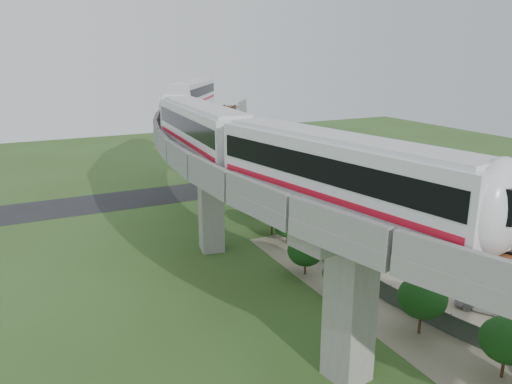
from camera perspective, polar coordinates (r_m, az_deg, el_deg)
ground at (r=37.62m, az=-0.49°, el=-12.23°), size 160.00×160.00×0.00m
dirt_lot at (r=43.53m, az=17.79°, el=-8.93°), size 18.00×26.00×0.04m
asphalt_road at (r=64.12m, az=-12.16°, el=-0.54°), size 60.00×8.00×0.03m
viaduct at (r=36.07m, az=4.99°, el=1.91°), size 19.58×73.98×11.40m
metro_train at (r=43.57m, az=-4.99°, el=8.67°), size 16.50×60.36×3.64m
fence at (r=41.99m, az=11.73°, el=-8.32°), size 3.87×38.73×1.50m
tree_0 at (r=59.82m, az=0.70°, el=0.60°), size 2.22×2.22×2.92m
tree_1 at (r=55.87m, az=0.47°, el=-0.38°), size 2.80×2.80×3.29m
tree_2 at (r=49.17m, az=1.84°, el=-2.24°), size 2.94×2.94×3.70m
tree_3 at (r=47.21m, az=3.62°, el=-3.89°), size 2.50×2.50×2.85m
tree_4 at (r=40.84m, az=5.68°, el=-6.68°), size 2.96×2.96×3.37m
tree_5 at (r=37.92m, az=9.09°, el=-9.20°), size 2.02×2.02×2.65m
tree_6 at (r=34.08m, az=18.48°, el=-11.37°), size 3.13×3.13×3.92m
tree_7 at (r=31.70m, az=26.76°, el=-14.90°), size 2.94×2.94×3.65m
car_white at (r=39.27m, az=24.63°, el=-11.39°), size 3.39×4.00×1.29m
car_red at (r=40.98m, az=25.77°, el=-10.38°), size 4.16×2.36×1.30m
car_dark at (r=49.31m, az=6.13°, el=-4.60°), size 3.76×2.03×1.03m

